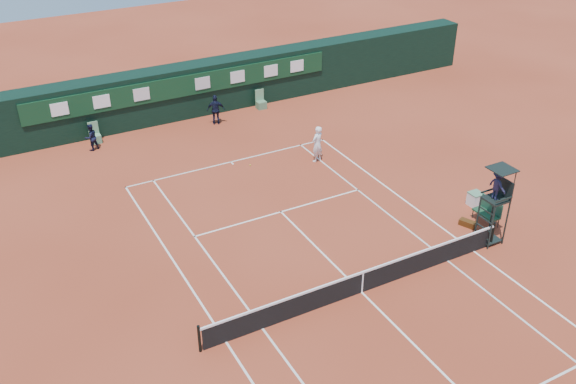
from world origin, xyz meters
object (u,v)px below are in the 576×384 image
object	(u,v)px
tennis_net	(362,281)
umpire_chair	(497,190)
player	(317,144)
player_bench	(489,210)
cooler	(475,199)

from	to	relation	value
tennis_net	umpire_chair	bearing A→B (deg)	2.31
umpire_chair	player	bearing A→B (deg)	104.79
player_bench	cooler	size ratio (longest dim) A/B	1.86
player	player_bench	bearing A→B (deg)	93.25
tennis_net	cooler	world-z (taller)	tennis_net
cooler	player	xyz separation A→B (m)	(-4.08, 7.17, 0.64)
player_bench	cooler	xyz separation A→B (m)	(0.50, 1.32, -0.27)
player_bench	player	size ratio (longest dim) A/B	0.62
umpire_chair	player_bench	size ratio (longest dim) A/B	2.85
tennis_net	player	size ratio (longest dim) A/B	6.70
tennis_net	umpire_chair	world-z (taller)	umpire_chair
player_bench	player	bearing A→B (deg)	112.81
tennis_net	player_bench	world-z (taller)	same
tennis_net	cooler	size ratio (longest dim) A/B	20.00
umpire_chair	cooler	size ratio (longest dim) A/B	5.30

